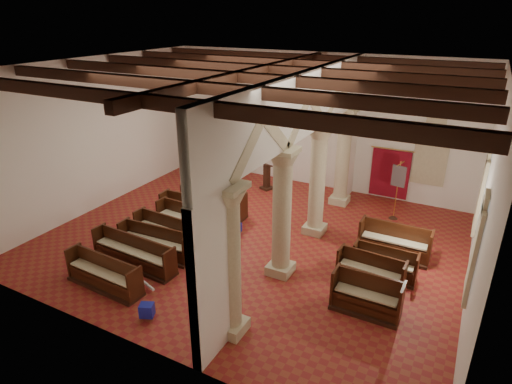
% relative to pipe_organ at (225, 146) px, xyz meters
% --- Properties ---
extents(floor, '(14.00, 14.00, 0.00)m').
position_rel_pipe_organ_xyz_m(floor, '(4.50, -5.50, -1.37)').
color(floor, maroon).
rests_on(floor, ground).
extents(ceiling, '(14.00, 14.00, 0.00)m').
position_rel_pipe_organ_xyz_m(ceiling, '(4.50, -5.50, 4.63)').
color(ceiling, '#341D11').
rests_on(ceiling, wall_back).
extents(wall_back, '(14.00, 0.02, 6.00)m').
position_rel_pipe_organ_xyz_m(wall_back, '(4.50, 0.50, 1.63)').
color(wall_back, white).
rests_on(wall_back, floor).
extents(wall_front, '(14.00, 0.02, 6.00)m').
position_rel_pipe_organ_xyz_m(wall_front, '(4.50, -11.50, 1.63)').
color(wall_front, white).
rests_on(wall_front, floor).
extents(wall_left, '(0.02, 12.00, 6.00)m').
position_rel_pipe_organ_xyz_m(wall_left, '(-2.50, -5.50, 1.63)').
color(wall_left, white).
rests_on(wall_left, floor).
extents(wall_right, '(0.02, 12.00, 6.00)m').
position_rel_pipe_organ_xyz_m(wall_right, '(11.50, -5.50, 1.63)').
color(wall_right, white).
rests_on(wall_right, floor).
extents(ceiling_beams, '(13.80, 11.80, 0.30)m').
position_rel_pipe_organ_xyz_m(ceiling_beams, '(4.50, -5.50, 4.45)').
color(ceiling_beams, black).
rests_on(ceiling_beams, wall_back).
extents(arcade, '(0.90, 11.90, 6.00)m').
position_rel_pipe_organ_xyz_m(arcade, '(6.30, -5.50, 2.19)').
color(arcade, beige).
rests_on(arcade, floor).
extents(window_right_a, '(0.03, 1.00, 2.20)m').
position_rel_pipe_organ_xyz_m(window_right_a, '(11.48, -7.00, 0.83)').
color(window_right_a, '#337461').
rests_on(window_right_a, wall_right).
extents(window_right_b, '(0.03, 1.00, 2.20)m').
position_rel_pipe_organ_xyz_m(window_right_b, '(11.48, -3.00, 0.83)').
color(window_right_b, '#337461').
rests_on(window_right_b, wall_right).
extents(window_back, '(1.00, 0.03, 2.20)m').
position_rel_pipe_organ_xyz_m(window_back, '(9.50, 0.48, 0.83)').
color(window_back, '#337461').
rests_on(window_back, wall_back).
extents(pipe_organ, '(2.10, 0.85, 4.40)m').
position_rel_pipe_organ_xyz_m(pipe_organ, '(0.00, 0.00, 0.00)').
color(pipe_organ, black).
rests_on(pipe_organ, floor).
extents(lectern, '(0.64, 0.68, 1.32)m').
position_rel_pipe_organ_xyz_m(lectern, '(2.86, -1.08, -0.83)').
color(lectern, '#382111').
rests_on(lectern, floor).
extents(dossal_curtain, '(1.80, 0.07, 2.17)m').
position_rel_pipe_organ_xyz_m(dossal_curtain, '(8.00, 0.42, -0.21)').
color(dossal_curtain, maroon).
rests_on(dossal_curtain, floor).
extents(processional_banner, '(0.54, 0.69, 2.39)m').
position_rel_pipe_organ_xyz_m(processional_banner, '(8.65, -1.46, -0.57)').
color(processional_banner, black).
rests_on(processional_banner, floor).
extents(hymnal_box_a, '(0.45, 0.41, 0.36)m').
position_rel_pipe_organ_xyz_m(hymnal_box_a, '(4.09, -10.64, -1.09)').
color(hymnal_box_a, '#161697').
rests_on(hymnal_box_a, floor).
extents(hymnal_box_b, '(0.38, 0.34, 0.33)m').
position_rel_pipe_organ_xyz_m(hymnal_box_b, '(4.60, -8.12, -1.11)').
color(hymnal_box_b, navy).
rests_on(hymnal_box_b, floor).
extents(hymnal_box_c, '(0.35, 0.30, 0.33)m').
position_rel_pipe_organ_xyz_m(hymnal_box_c, '(3.82, -5.46, -1.11)').
color(hymnal_box_c, navy).
rests_on(hymnal_box_c, floor).
extents(tube_heater_a, '(0.84, 0.35, 0.09)m').
position_rel_pipe_organ_xyz_m(tube_heater_a, '(3.13, -9.60, -1.21)').
color(tube_heater_a, silver).
rests_on(tube_heater_a, floor).
extents(tube_heater_b, '(0.87, 0.42, 0.09)m').
position_rel_pipe_organ_xyz_m(tube_heater_b, '(1.28, -9.82, -1.21)').
color(tube_heater_b, white).
rests_on(tube_heater_b, floor).
extents(nave_pew_0, '(2.63, 0.78, 1.01)m').
position_rel_pipe_organ_xyz_m(nave_pew_0, '(2.03, -10.12, -1.04)').
color(nave_pew_0, black).
rests_on(nave_pew_0, floor).
extents(nave_pew_1, '(3.16, 0.83, 1.01)m').
position_rel_pipe_organ_xyz_m(nave_pew_1, '(1.96, -8.81, -1.04)').
color(nave_pew_1, black).
rests_on(nave_pew_1, floor).
extents(nave_pew_2, '(2.69, 0.82, 1.02)m').
position_rel_pipe_organ_xyz_m(nave_pew_2, '(2.17, -8.00, -1.03)').
color(nave_pew_2, black).
rests_on(nave_pew_2, floor).
extents(nave_pew_3, '(2.60, 0.83, 1.03)m').
position_rel_pipe_organ_xyz_m(nave_pew_3, '(2.01, -7.22, -1.03)').
color(nave_pew_3, black).
rests_on(nave_pew_3, floor).
extents(nave_pew_4, '(2.80, 0.85, 1.05)m').
position_rel_pipe_organ_xyz_m(nave_pew_4, '(2.25, -6.15, -1.02)').
color(nave_pew_4, black).
rests_on(nave_pew_4, floor).
extents(nave_pew_5, '(3.15, 0.96, 1.14)m').
position_rel_pipe_organ_xyz_m(nave_pew_5, '(2.18, -5.52, -1.00)').
color(nave_pew_5, black).
rests_on(nave_pew_5, floor).
extents(nave_pew_6, '(2.79, 0.77, 1.10)m').
position_rel_pipe_organ_xyz_m(nave_pew_6, '(2.13, -4.40, -1.01)').
color(nave_pew_6, black).
rests_on(nave_pew_6, floor).
extents(aisle_pew_0, '(1.85, 0.75, 1.12)m').
position_rel_pipe_organ_xyz_m(aisle_pew_0, '(9.14, -7.64, -0.99)').
color(aisle_pew_0, black).
rests_on(aisle_pew_0, floor).
extents(aisle_pew_1, '(2.02, 0.76, 0.97)m').
position_rel_pipe_organ_xyz_m(aisle_pew_1, '(8.91, -6.29, -1.04)').
color(aisle_pew_1, black).
rests_on(aisle_pew_1, floor).
extents(aisle_pew_2, '(1.92, 0.65, 0.97)m').
position_rel_pipe_organ_xyz_m(aisle_pew_2, '(9.20, -5.70, -1.05)').
color(aisle_pew_2, black).
rests_on(aisle_pew_2, floor).
extents(aisle_pew_3, '(2.29, 0.77, 1.15)m').
position_rel_pipe_organ_xyz_m(aisle_pew_3, '(9.21, -4.36, -0.98)').
color(aisle_pew_3, black).
rests_on(aisle_pew_3, floor).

